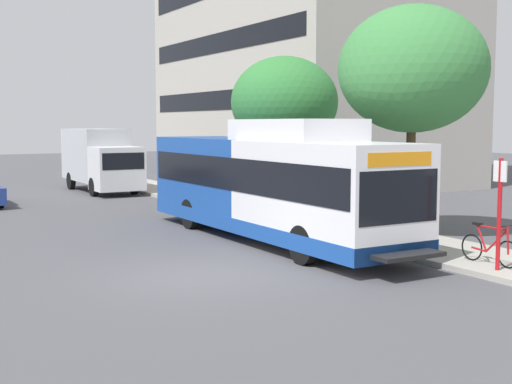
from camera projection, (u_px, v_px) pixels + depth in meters
The scene contains 8 objects.
ground_plane at pixel (95, 230), 22.63m from camera, with size 120.00×120.00×0.00m, color #4C4C51.
sidewalk_curb at pixel (303, 220), 24.39m from camera, with size 3.00×56.00×0.14m, color #A8A399.
transit_bus at pixel (270, 184), 20.51m from camera, with size 2.58×12.25×3.65m.
bus_stop_sign_pole at pixel (499, 206), 15.63m from camera, with size 0.10×0.36×2.60m.
bicycle_parked at pixel (490, 247), 16.39m from camera, with size 0.52×1.76×1.02m.
street_tree_near_stop at pixel (413, 70), 20.44m from camera, with size 4.48×4.48×6.92m.
street_tree_mid_block at pixel (284, 102), 26.68m from camera, with size 4.20×4.20×6.02m.
box_truck_background at pixel (100, 158), 35.33m from camera, with size 2.32×7.01×3.25m.
Camera 1 is at (-6.58, -14.06, 3.53)m, focal length 47.77 mm.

